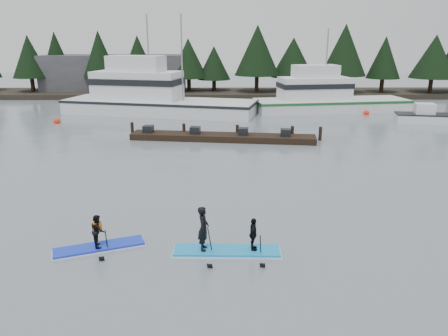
{
  "coord_description": "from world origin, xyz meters",
  "views": [
    {
      "loc": [
        -0.14,
        -14.14,
        7.13
      ],
      "look_at": [
        0.0,
        6.0,
        1.1
      ],
      "focal_mm": 35.0,
      "sensor_mm": 36.0,
      "label": 1
    }
  ],
  "objects_px": {
    "fishing_boat_medium": "(327,105)",
    "paddleboard_duo": "(225,239)",
    "floating_dock": "(222,137)",
    "paddleboard_solo": "(99,238)",
    "fishing_boat_large": "(154,105)"
  },
  "relations": [
    {
      "from": "fishing_boat_medium",
      "to": "paddleboard_solo",
      "type": "height_order",
      "value": "fishing_boat_medium"
    },
    {
      "from": "floating_dock",
      "to": "paddleboard_solo",
      "type": "bearing_deg",
      "value": -97.05
    },
    {
      "from": "paddleboard_solo",
      "to": "paddleboard_duo",
      "type": "height_order",
      "value": "paddleboard_duo"
    },
    {
      "from": "paddleboard_solo",
      "to": "fishing_boat_medium",
      "type": "bearing_deg",
      "value": 42.64
    },
    {
      "from": "fishing_boat_large",
      "to": "floating_dock",
      "type": "relative_size",
      "value": 1.44
    },
    {
      "from": "fishing_boat_medium",
      "to": "paddleboard_duo",
      "type": "relative_size",
      "value": 4.27
    },
    {
      "from": "fishing_boat_large",
      "to": "paddleboard_solo",
      "type": "distance_m",
      "value": 28.7
    },
    {
      "from": "floating_dock",
      "to": "paddleboard_duo",
      "type": "height_order",
      "value": "paddleboard_duo"
    },
    {
      "from": "fishing_boat_medium",
      "to": "floating_dock",
      "type": "height_order",
      "value": "fishing_boat_medium"
    },
    {
      "from": "fishing_boat_large",
      "to": "fishing_boat_medium",
      "type": "xyz_separation_m",
      "value": [
        17.17,
        1.27,
        -0.15
      ]
    },
    {
      "from": "fishing_boat_large",
      "to": "floating_dock",
      "type": "xyz_separation_m",
      "value": [
        6.62,
        -11.72,
        -0.57
      ]
    },
    {
      "from": "floating_dock",
      "to": "paddleboard_duo",
      "type": "relative_size",
      "value": 3.62
    },
    {
      "from": "paddleboard_duo",
      "to": "floating_dock",
      "type": "bearing_deg",
      "value": 91.68
    },
    {
      "from": "floating_dock",
      "to": "paddleboard_duo",
      "type": "distance_m",
      "value": 17.24
    },
    {
      "from": "fishing_boat_medium",
      "to": "paddleboard_solo",
      "type": "bearing_deg",
      "value": -124.78
    }
  ]
}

